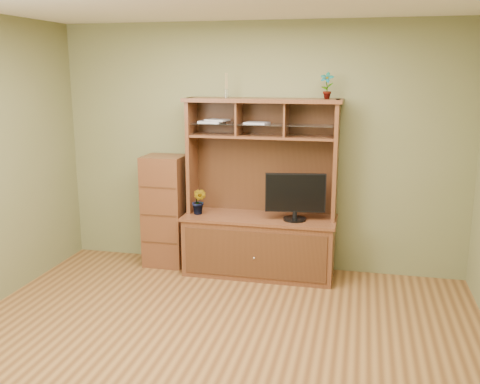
% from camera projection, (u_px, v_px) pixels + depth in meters
% --- Properties ---
extents(room, '(4.54, 4.04, 2.74)m').
position_uv_depth(room, '(209.00, 185.00, 3.98)').
color(room, '#593619').
rests_on(room, ground).
extents(media_hutch, '(1.66, 0.61, 1.90)m').
position_uv_depth(media_hutch, '(260.00, 227.00, 5.80)').
color(media_hutch, '#4B2615').
rests_on(media_hutch, room).
extents(monitor, '(0.63, 0.24, 0.50)m').
position_uv_depth(monitor, '(295.00, 196.00, 5.55)').
color(monitor, black).
rests_on(monitor, media_hutch).
extents(orchid_plant, '(0.18, 0.16, 0.29)m').
position_uv_depth(orchid_plant, '(199.00, 201.00, 5.80)').
color(orchid_plant, '#2F5A1E').
rests_on(orchid_plant, media_hutch).
extents(top_plant, '(0.16, 0.12, 0.27)m').
position_uv_depth(top_plant, '(327.00, 86.00, 5.39)').
color(top_plant, '#326F26').
rests_on(top_plant, media_hutch).
extents(reed_diffuser, '(0.05, 0.05, 0.26)m').
position_uv_depth(reed_diffuser, '(226.00, 88.00, 5.62)').
color(reed_diffuser, silver).
rests_on(reed_diffuser, media_hutch).
extents(magazines, '(0.77, 0.23, 0.04)m').
position_uv_depth(magazines, '(228.00, 122.00, 5.70)').
color(magazines, silver).
rests_on(magazines, media_hutch).
extents(side_cabinet, '(0.45, 0.41, 1.26)m').
position_uv_depth(side_cabinet, '(165.00, 211.00, 6.06)').
color(side_cabinet, '#4B2615').
rests_on(side_cabinet, room).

